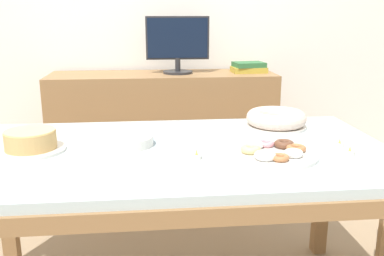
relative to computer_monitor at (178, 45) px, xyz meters
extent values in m
cube|color=white|center=(-0.10, 0.30, 0.20)|extent=(8.00, 0.10, 2.60)
cube|color=silver|center=(-0.10, -1.25, -0.35)|extent=(1.76, 0.96, 0.04)
cube|color=olive|center=(-0.10, -1.71, -0.39)|extent=(1.79, 0.08, 0.06)
cube|color=olive|center=(-0.10, -0.80, -0.39)|extent=(1.79, 0.08, 0.06)
cube|color=olive|center=(0.75, -1.25, -0.39)|extent=(0.08, 0.99, 0.06)
cube|color=olive|center=(-0.94, -0.82, -0.74)|extent=(0.07, 0.07, 0.71)
cube|color=olive|center=(0.73, -0.82, -0.74)|extent=(0.07, 0.07, 0.71)
cube|color=tan|center=(0.93, -1.10, -0.88)|extent=(0.04, 0.04, 0.45)
cube|color=olive|center=(-0.10, 0.00, -0.65)|extent=(1.53, 0.44, 0.91)
cylinder|color=#262628|center=(0.00, 0.00, -0.18)|extent=(0.20, 0.20, 0.02)
cylinder|color=#262628|center=(0.00, 0.00, -0.13)|extent=(0.04, 0.04, 0.09)
cube|color=#262628|center=(0.00, 0.00, 0.05)|extent=(0.42, 0.02, 0.28)
cube|color=black|center=(0.00, -0.01, 0.05)|extent=(0.40, 0.00, 0.26)
cube|color=#B29933|center=(0.49, 0.00, -0.17)|extent=(0.24, 0.17, 0.04)
cube|color=#2D6638|center=(0.49, 0.00, -0.14)|extent=(0.22, 0.18, 0.03)
cylinder|color=silver|center=(-0.67, -1.23, -0.32)|extent=(0.27, 0.27, 0.01)
cylinder|color=tan|center=(-0.67, -1.23, -0.28)|extent=(0.20, 0.20, 0.07)
cylinder|color=#F4CA7D|center=(-0.67, -1.23, -0.24)|extent=(0.20, 0.20, 0.01)
cylinder|color=silver|center=(0.40, -0.97, -0.32)|extent=(0.28, 0.28, 0.01)
torus|color=beige|center=(0.40, -0.97, -0.28)|extent=(0.29, 0.29, 0.07)
cylinder|color=silver|center=(0.27, -1.38, -0.32)|extent=(0.35, 0.35, 0.01)
torus|color=#B27042|center=(0.36, -1.37, -0.30)|extent=(0.08, 0.08, 0.02)
torus|color=brown|center=(0.33, -1.32, -0.30)|extent=(0.08, 0.08, 0.03)
torus|color=pink|center=(0.26, -1.30, -0.30)|extent=(0.07, 0.07, 0.02)
torus|color=white|center=(0.21, -1.32, -0.30)|extent=(0.07, 0.07, 0.03)
torus|color=#EAD184|center=(0.18, -1.38, -0.30)|extent=(0.08, 0.08, 0.03)
torus|color=white|center=(0.21, -1.46, -0.30)|extent=(0.08, 0.08, 0.03)
torus|color=#B27042|center=(0.26, -1.47, -0.30)|extent=(0.07, 0.07, 0.02)
torus|color=white|center=(0.33, -1.44, -0.30)|extent=(0.07, 0.07, 0.02)
cylinder|color=silver|center=(-0.29, -1.19, -0.32)|extent=(0.21, 0.21, 0.01)
cylinder|color=silver|center=(-0.29, -1.19, -0.31)|extent=(0.21, 0.21, 0.01)
cylinder|color=silver|center=(-0.29, -1.19, -0.30)|extent=(0.21, 0.21, 0.01)
cylinder|color=silver|center=(-0.29, -1.19, -0.29)|extent=(0.21, 0.21, 0.01)
cylinder|color=silver|center=(-0.03, -1.39, -0.32)|extent=(0.04, 0.04, 0.02)
cylinder|color=white|center=(-0.03, -1.39, -0.31)|extent=(0.03, 0.03, 0.00)
cone|color=#F9B74C|center=(-0.03, -1.39, -0.30)|extent=(0.01, 0.01, 0.02)
cylinder|color=silver|center=(0.57, -1.30, -0.32)|extent=(0.04, 0.04, 0.02)
cylinder|color=white|center=(0.57, -1.30, -0.31)|extent=(0.03, 0.03, 0.00)
cone|color=#F9B74C|center=(0.57, -1.30, -0.30)|extent=(0.01, 0.01, 0.02)
cylinder|color=silver|center=(0.56, -1.40, -0.32)|extent=(0.04, 0.04, 0.02)
cylinder|color=white|center=(0.56, -1.40, -0.31)|extent=(0.03, 0.03, 0.00)
cone|color=#F9B74C|center=(0.56, -1.40, -0.30)|extent=(0.01, 0.01, 0.02)
camera|label=1|loc=(-0.21, -2.90, 0.20)|focal=40.00mm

